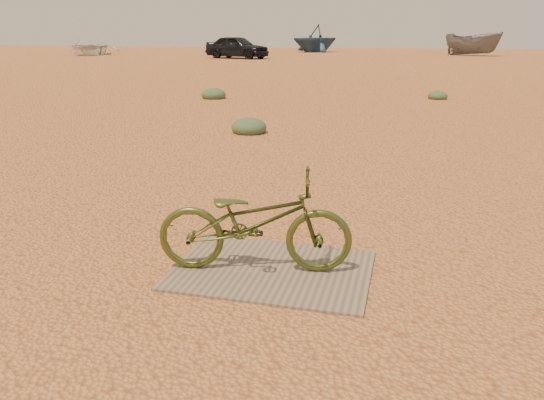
% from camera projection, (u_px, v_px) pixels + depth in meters
% --- Properties ---
extents(ground, '(120.00, 120.00, 0.00)m').
position_uv_depth(ground, '(271.00, 294.00, 3.97)').
color(ground, '#DE8B4D').
rests_on(ground, ground).
extents(plywood_board, '(1.59, 1.15, 0.02)m').
position_uv_depth(plywood_board, '(272.00, 270.00, 4.34)').
color(plywood_board, '#866D5C').
rests_on(plywood_board, ground).
extents(bicycle, '(1.63, 0.83, 0.82)m').
position_uv_depth(bicycle, '(255.00, 222.00, 4.21)').
color(bicycle, '#444E1F').
rests_on(bicycle, plywood_board).
extents(car, '(4.91, 2.98, 1.56)m').
position_uv_depth(car, '(237.00, 47.00, 37.42)').
color(car, black).
rests_on(car, ground).
extents(boat_near_left, '(5.91, 6.91, 1.21)m').
position_uv_depth(boat_near_left, '(89.00, 47.00, 43.23)').
color(boat_near_left, silver).
rests_on(boat_near_left, ground).
extents(boat_far_left, '(6.16, 6.18, 2.47)m').
position_uv_depth(boat_far_left, '(315.00, 38.00, 48.32)').
color(boat_far_left, navy).
rests_on(boat_far_left, ground).
extents(boat_mid_right, '(4.91, 3.95, 1.81)m').
position_uv_depth(boat_mid_right, '(473.00, 44.00, 41.54)').
color(boat_mid_right, slate).
rests_on(boat_mid_right, ground).
extents(kale_a, '(0.68, 0.68, 0.37)m').
position_uv_depth(kale_a, '(249.00, 133.00, 10.23)').
color(kale_a, '#4F6143').
rests_on(kale_a, ground).
extents(kale_b, '(0.55, 0.55, 0.30)m').
position_uv_depth(kale_b, '(437.00, 99.00, 15.27)').
color(kale_b, '#4F6143').
rests_on(kale_b, ground).
extents(kale_c, '(0.71, 0.71, 0.39)m').
position_uv_depth(kale_c, '(214.00, 98.00, 15.41)').
color(kale_c, '#4F6143').
rests_on(kale_c, ground).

